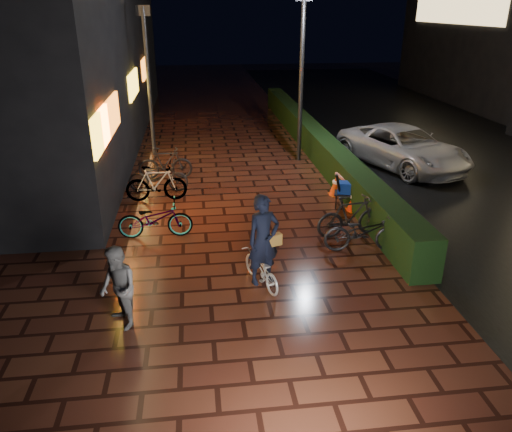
{
  "coord_description": "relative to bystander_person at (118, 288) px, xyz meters",
  "views": [
    {
      "loc": [
        -1.26,
        -10.4,
        5.31
      ],
      "look_at": [
        -0.03,
        -0.54,
        1.1
      ],
      "focal_mm": 35.0,
      "sensor_mm": 36.0,
      "label": 1
    }
  ],
  "objects": [
    {
      "name": "parked_bikes_storefront",
      "position": [
        0.34,
        6.24,
        -0.27
      ],
      "size": [
        1.98,
        5.13,
        1.06
      ],
      "color": "black",
      "rests_on": "ground"
    },
    {
      "name": "asphalt_road",
      "position": [
        11.71,
        7.67,
        -0.77
      ],
      "size": [
        11.0,
        60.0,
        0.01
      ],
      "primitive_type": "cube",
      "color": "black",
      "rests_on": "ground"
    },
    {
      "name": "parked_bikes_hedge",
      "position": [
        5.19,
        2.73,
        -0.27
      ],
      "size": [
        1.88,
        1.57,
        1.06
      ],
      "color": "black",
      "rests_on": "ground"
    },
    {
      "name": "lamp_post_sf",
      "position": [
        -0.13,
        11.28,
        2.15
      ],
      "size": [
        0.51,
        0.16,
        5.32
      ],
      "color": "black",
      "rests_on": "ground"
    },
    {
      "name": "lamp_post_hedge",
      "position": [
        5.23,
        9.83,
        2.43
      ],
      "size": [
        0.56,
        0.2,
        5.82
      ],
      "color": "black",
      "rests_on": "ground"
    },
    {
      "name": "hedge",
      "position": [
        6.01,
        10.67,
        -0.27
      ],
      "size": [
        0.7,
        20.0,
        1.0
      ],
      "primitive_type": "cube",
      "color": "black",
      "rests_on": "ground"
    },
    {
      "name": "traffic_barrier",
      "position": [
        5.7,
        5.41,
        -0.43
      ],
      "size": [
        0.6,
        1.71,
        0.69
      ],
      "color": "red",
      "rests_on": "ground"
    },
    {
      "name": "bystander_person",
      "position": [
        0.0,
        0.0,
        0.0
      ],
      "size": [
        0.88,
        0.94,
        1.55
      ],
      "primitive_type": "imported",
      "rotation": [
        0.0,
        0.0,
        -1.07
      ],
      "color": "slate",
      "rests_on": "ground"
    },
    {
      "name": "cyclist",
      "position": [
        2.68,
        1.06,
        -0.03
      ],
      "size": [
        0.93,
        1.47,
        1.99
      ],
      "color": "silver",
      "rests_on": "ground"
    },
    {
      "name": "van",
      "position": [
        8.68,
        8.56,
        -0.06
      ],
      "size": [
        4.06,
        5.58,
        1.41
      ],
      "primitive_type": "imported",
      "rotation": [
        0.0,
        0.0,
        0.38
      ],
      "color": "#AFAEB3",
      "rests_on": "ground"
    },
    {
      "name": "ground",
      "position": [
        2.71,
        2.67,
        -0.77
      ],
      "size": [
        80.0,
        80.0,
        0.0
      ],
      "primitive_type": "plane",
      "color": "#381911",
      "rests_on": "ground"
    },
    {
      "name": "cart_assembly",
      "position": [
        5.55,
        5.04,
        -0.22
      ],
      "size": [
        0.73,
        0.62,
        1.08
      ],
      "color": "black",
      "rests_on": "ground"
    }
  ]
}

